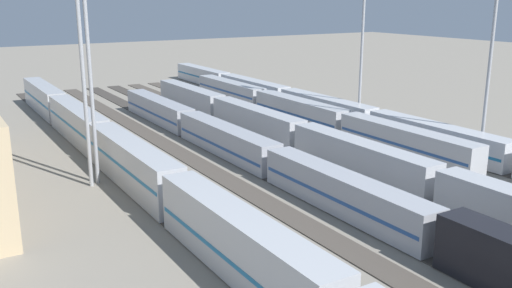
% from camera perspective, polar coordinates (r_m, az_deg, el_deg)
% --- Properties ---
extents(ground_plane, '(400.00, 400.00, 0.00)m').
position_cam_1_polar(ground_plane, '(74.47, 1.70, -1.24)').
color(ground_plane, gray).
extents(track_bed_0, '(140.00, 2.80, 0.12)m').
position_cam_1_polar(track_bed_0, '(86.56, 12.92, 0.70)').
color(track_bed_0, '#3D3833').
rests_on(track_bed_0, ground_plane).
extents(track_bed_1, '(140.00, 2.80, 0.12)m').
position_cam_1_polar(track_bed_1, '(83.25, 10.43, 0.28)').
color(track_bed_1, '#4C443D').
rests_on(track_bed_1, ground_plane).
extents(track_bed_2, '(140.00, 2.80, 0.12)m').
position_cam_1_polar(track_bed_2, '(80.11, 7.74, -0.18)').
color(track_bed_2, '#4C443D').
rests_on(track_bed_2, ground_plane).
extents(track_bed_3, '(140.00, 2.80, 0.12)m').
position_cam_1_polar(track_bed_3, '(77.17, 4.83, -0.67)').
color(track_bed_3, '#4C443D').
rests_on(track_bed_3, ground_plane).
extents(track_bed_4, '(140.00, 2.80, 0.12)m').
position_cam_1_polar(track_bed_4, '(74.45, 1.70, -1.20)').
color(track_bed_4, '#3D3833').
rests_on(track_bed_4, ground_plane).
extents(track_bed_5, '(140.00, 2.80, 0.12)m').
position_cam_1_polar(track_bed_5, '(71.97, -1.65, -1.76)').
color(track_bed_5, '#3D3833').
rests_on(track_bed_5, ground_plane).
extents(track_bed_6, '(140.00, 2.80, 0.12)m').
position_cam_1_polar(track_bed_6, '(69.77, -5.23, -2.36)').
color(track_bed_6, '#4C443D').
rests_on(track_bed_6, ground_plane).
extents(track_bed_7, '(140.00, 2.80, 0.12)m').
position_cam_1_polar(track_bed_7, '(67.86, -9.04, -2.98)').
color(track_bed_7, '#4C443D').
rests_on(track_bed_7, ground_plane).
extents(track_bed_8, '(140.00, 2.80, 0.12)m').
position_cam_1_polar(track_bed_8, '(66.28, -13.04, -3.61)').
color(track_bed_8, '#3D3833').
rests_on(track_bed_8, ground_plane).
extents(train_on_track_3, '(95.60, 3.00, 3.80)m').
position_cam_1_polar(train_on_track_3, '(77.14, 4.61, 0.83)').
color(train_on_track_3, '#B7BABF').
rests_on(train_on_track_3, ground_plane).
extents(train_on_track_1, '(71.40, 3.06, 3.80)m').
position_cam_1_polar(train_on_track_1, '(94.36, 4.43, 3.39)').
color(train_on_track_1, '#B7BABF').
rests_on(train_on_track_1, ground_plane).
extents(train_on_track_5, '(90.60, 3.06, 4.40)m').
position_cam_1_polar(train_on_track_5, '(66.28, 0.97, -1.41)').
color(train_on_track_5, black).
rests_on(train_on_track_5, ground_plane).
extents(train_on_track_0, '(139.00, 3.06, 4.40)m').
position_cam_1_polar(train_on_track_0, '(89.32, 11.01, 2.54)').
color(train_on_track_0, maroon).
rests_on(train_on_track_0, ground_plane).
extents(train_on_track_8, '(119.80, 3.06, 5.00)m').
position_cam_1_polar(train_on_track_8, '(63.21, -12.45, -2.05)').
color(train_on_track_8, '#B7BABF').
rests_on(train_on_track_8, ground_plane).
extents(light_mast_0, '(2.80, 0.70, 27.95)m').
position_cam_1_polar(light_mast_0, '(92.51, 10.87, 12.77)').
color(light_mast_0, '#9EA0A5').
rests_on(light_mast_0, ground_plane).
extents(light_mast_1, '(2.80, 0.70, 32.16)m').
position_cam_1_polar(light_mast_1, '(62.24, -17.71, 13.62)').
color(light_mast_1, '#9EA0A5').
rests_on(light_mast_1, ground_plane).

